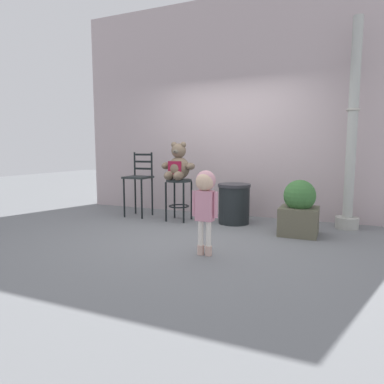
{
  "coord_description": "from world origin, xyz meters",
  "views": [
    {
      "loc": [
        1.85,
        -4.46,
        1.22
      ],
      "look_at": [
        -0.09,
        0.07,
        0.6
      ],
      "focal_mm": 32.12,
      "sensor_mm": 36.0,
      "label": 1
    }
  ],
  "objects_px": {
    "teddy_bear": "(178,166)",
    "bar_chair_empty": "(139,180)",
    "bar_stool_with_teddy": "(179,190)",
    "lamppost": "(351,147)",
    "trash_bin": "(234,203)",
    "child_walking": "(205,194)",
    "planter_with_shrub": "(299,210)"
  },
  "relations": [
    {
      "from": "teddy_bear",
      "to": "bar_chair_empty",
      "type": "relative_size",
      "value": 0.54
    },
    {
      "from": "bar_stool_with_teddy",
      "to": "lamppost",
      "type": "xyz_separation_m",
      "value": [
        2.65,
        0.47,
        0.74
      ]
    },
    {
      "from": "trash_bin",
      "to": "child_walking",
      "type": "bearing_deg",
      "value": -84.26
    },
    {
      "from": "teddy_bear",
      "to": "child_walking",
      "type": "height_order",
      "value": "teddy_bear"
    },
    {
      "from": "bar_stool_with_teddy",
      "to": "trash_bin",
      "type": "relative_size",
      "value": 1.08
    },
    {
      "from": "teddy_bear",
      "to": "bar_chair_empty",
      "type": "bearing_deg",
      "value": 172.34
    },
    {
      "from": "trash_bin",
      "to": "planter_with_shrub",
      "type": "relative_size",
      "value": 0.83
    },
    {
      "from": "planter_with_shrub",
      "to": "child_walking",
      "type": "bearing_deg",
      "value": -122.15
    },
    {
      "from": "trash_bin",
      "to": "teddy_bear",
      "type": "bearing_deg",
      "value": -168.99
    },
    {
      "from": "teddy_bear",
      "to": "planter_with_shrub",
      "type": "height_order",
      "value": "teddy_bear"
    },
    {
      "from": "bar_stool_with_teddy",
      "to": "planter_with_shrub",
      "type": "distance_m",
      "value": 2.02
    },
    {
      "from": "lamppost",
      "to": "bar_chair_empty",
      "type": "distance_m",
      "value": 3.57
    },
    {
      "from": "child_walking",
      "to": "bar_chair_empty",
      "type": "bearing_deg",
      "value": 58.16
    },
    {
      "from": "lamppost",
      "to": "planter_with_shrub",
      "type": "relative_size",
      "value": 3.95
    },
    {
      "from": "teddy_bear",
      "to": "lamppost",
      "type": "distance_m",
      "value": 2.71
    },
    {
      "from": "bar_stool_with_teddy",
      "to": "bar_chair_empty",
      "type": "relative_size",
      "value": 0.61
    },
    {
      "from": "bar_chair_empty",
      "to": "lamppost",
      "type": "bearing_deg",
      "value": 6.32
    },
    {
      "from": "bar_stool_with_teddy",
      "to": "teddy_bear",
      "type": "xyz_separation_m",
      "value": [
        -0.0,
        -0.03,
        0.43
      ]
    },
    {
      "from": "trash_bin",
      "to": "bar_chair_empty",
      "type": "height_order",
      "value": "bar_chair_empty"
    },
    {
      "from": "bar_stool_with_teddy",
      "to": "trash_bin",
      "type": "xyz_separation_m",
      "value": [
        0.93,
        0.15,
        -0.19
      ]
    },
    {
      "from": "bar_stool_with_teddy",
      "to": "lamppost",
      "type": "relative_size",
      "value": 0.23
    },
    {
      "from": "bar_stool_with_teddy",
      "to": "teddy_bear",
      "type": "height_order",
      "value": "teddy_bear"
    },
    {
      "from": "lamppost",
      "to": "bar_stool_with_teddy",
      "type": "bearing_deg",
      "value": -169.93
    },
    {
      "from": "teddy_bear",
      "to": "planter_with_shrub",
      "type": "bearing_deg",
      "value": -5.52
    },
    {
      "from": "teddy_bear",
      "to": "trash_bin",
      "type": "height_order",
      "value": "teddy_bear"
    },
    {
      "from": "child_walking",
      "to": "planter_with_shrub",
      "type": "height_order",
      "value": "child_walking"
    },
    {
      "from": "lamppost",
      "to": "trash_bin",
      "type": "bearing_deg",
      "value": -169.48
    },
    {
      "from": "planter_with_shrub",
      "to": "bar_stool_with_teddy",
      "type": "bearing_deg",
      "value": 173.64
    },
    {
      "from": "child_walking",
      "to": "lamppost",
      "type": "bearing_deg",
      "value": -26.55
    },
    {
      "from": "teddy_bear",
      "to": "planter_with_shrub",
      "type": "distance_m",
      "value": 2.1
    },
    {
      "from": "bar_stool_with_teddy",
      "to": "lamppost",
      "type": "bearing_deg",
      "value": 10.07
    },
    {
      "from": "bar_chair_empty",
      "to": "planter_with_shrub",
      "type": "height_order",
      "value": "bar_chair_empty"
    }
  ]
}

